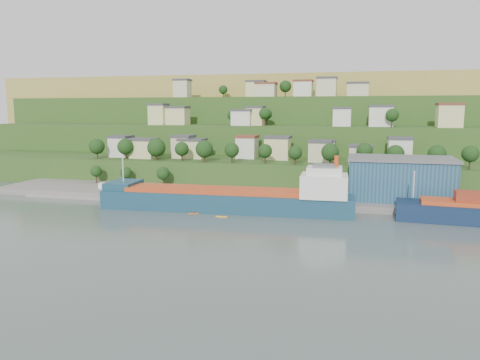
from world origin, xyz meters
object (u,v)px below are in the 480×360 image
(caravan, at_px, (108,187))
(kayak_orange, at_px, (193,213))
(cargo_ship_near, at_px, (233,201))
(warehouse, at_px, (400,178))

(caravan, distance_m, kayak_orange, 44.76)
(cargo_ship_near, bearing_deg, kayak_orange, -148.63)
(warehouse, distance_m, kayak_orange, 63.36)
(cargo_ship_near, relative_size, kayak_orange, 24.70)
(cargo_ship_near, height_order, warehouse, cargo_ship_near)
(warehouse, relative_size, kayak_orange, 10.46)
(cargo_ship_near, height_order, kayak_orange, cargo_ship_near)
(cargo_ship_near, bearing_deg, warehouse, 20.44)
(warehouse, xyz_separation_m, caravan, (-96.11, -4.80, -5.87))
(warehouse, relative_size, caravan, 5.32)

